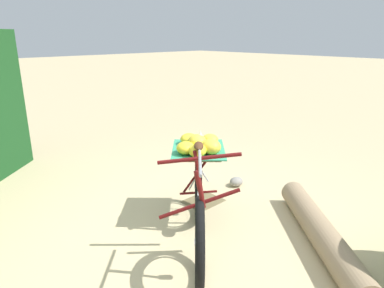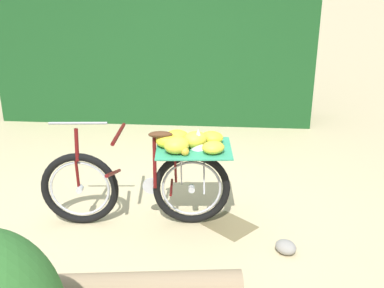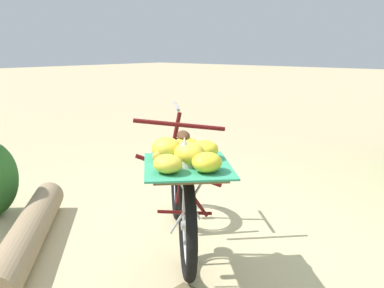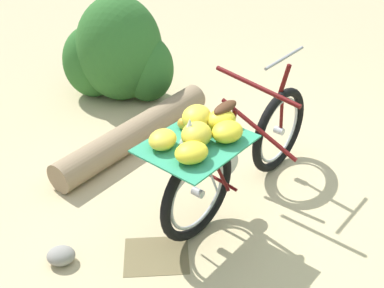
{
  "view_description": "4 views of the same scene",
  "coord_description": "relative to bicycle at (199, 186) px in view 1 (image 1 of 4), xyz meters",
  "views": [
    {
      "loc": [
        1.97,
        2.27,
        1.92
      ],
      "look_at": [
        -0.31,
        -0.14,
        0.86
      ],
      "focal_mm": 32.22,
      "sensor_mm": 36.0,
      "label": 1
    },
    {
      "loc": [
        -3.26,
        2.63,
        2.41
      ],
      "look_at": [
        -0.53,
        -0.02,
        0.89
      ],
      "focal_mm": 44.38,
      "sensor_mm": 36.0,
      "label": 2
    },
    {
      "loc": [
        -2.45,
        -1.93,
        1.51
      ],
      "look_at": [
        -0.3,
        -0.1,
        0.89
      ],
      "focal_mm": 41.37,
      "sensor_mm": 36.0,
      "label": 3
    },
    {
      "loc": [
        -0.62,
        -2.78,
        2.5
      ],
      "look_at": [
        -0.44,
        -0.13,
        0.75
      ],
      "focal_mm": 46.35,
      "sensor_mm": 36.0,
      "label": 4
    }
  ],
  "objects": [
    {
      "name": "leaf_litter_patch",
      "position": [
        -0.55,
        -0.48,
        -0.52
      ],
      "size": [
        0.44,
        0.36,
        0.01
      ],
      "primitive_type": "cube",
      "color": "olive",
      "rests_on": "ground_plane"
    },
    {
      "name": "ground_plane",
      "position": [
        0.16,
        -0.12,
        -0.53
      ],
      "size": [
        60.0,
        60.0,
        0.0
      ],
      "primitive_type": "plane",
      "color": "#C6B284"
    },
    {
      "name": "bicycle",
      "position": [
        0.0,
        0.0,
        0.0
      ],
      "size": [
        1.45,
        1.49,
        1.03
      ],
      "rotation": [
        0.0,
        0.0,
        0.81
      ],
      "color": "black",
      "rests_on": "ground_plane"
    },
    {
      "name": "fallen_log",
      "position": [
        -0.72,
        0.92,
        -0.4
      ],
      "size": [
        1.38,
        1.49,
        0.26
      ],
      "primitive_type": "cylinder",
      "rotation": [
        0.0,
        1.57,
        0.84
      ],
      "color": "#937A5B",
      "rests_on": "ground_plane"
    },
    {
      "name": "path_stone",
      "position": [
        -1.18,
        -0.49,
        -0.47
      ],
      "size": [
        0.19,
        0.16,
        0.12
      ],
      "primitive_type": "ellipsoid",
      "color": "gray",
      "rests_on": "ground_plane"
    }
  ]
}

